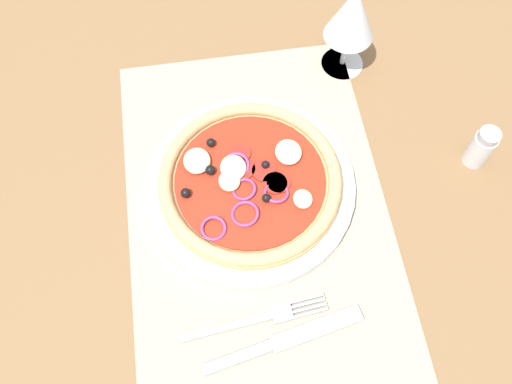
# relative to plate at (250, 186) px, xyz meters

# --- Properties ---
(ground_plane) EXTENTS (1.90, 1.40, 0.02)m
(ground_plane) POSITION_rel_plate_xyz_m (0.03, 0.01, -0.02)
(ground_plane) COLOR olive
(placemat) EXTENTS (0.52, 0.34, 0.00)m
(placemat) POSITION_rel_plate_xyz_m (0.03, 0.01, -0.01)
(placemat) COLOR #A39984
(placemat) RESTS_ON ground_plane
(plate) EXTENTS (0.28, 0.28, 0.01)m
(plate) POSITION_rel_plate_xyz_m (0.00, 0.00, 0.00)
(plate) COLOR white
(plate) RESTS_ON placemat
(pizza) EXTENTS (0.24, 0.24, 0.03)m
(pizza) POSITION_rel_plate_xyz_m (-0.00, -0.00, 0.02)
(pizza) COLOR tan
(pizza) RESTS_ON plate
(fork) EXTENTS (0.03, 0.18, 0.00)m
(fork) POSITION_rel_plate_xyz_m (0.18, -0.01, -0.00)
(fork) COLOR #B2B5BA
(fork) RESTS_ON placemat
(knife) EXTENTS (0.06, 0.20, 0.01)m
(knife) POSITION_rel_plate_xyz_m (0.21, 0.01, -0.00)
(knife) COLOR #B2B5BA
(knife) RESTS_ON placemat
(wine_glass) EXTENTS (0.07, 0.07, 0.15)m
(wine_glass) POSITION_rel_plate_xyz_m (-0.19, 0.17, 0.09)
(wine_glass) COLOR silver
(wine_glass) RESTS_ON ground_plane
(pepper_shaker) EXTENTS (0.03, 0.03, 0.07)m
(pepper_shaker) POSITION_rel_plate_xyz_m (0.00, 0.32, 0.02)
(pepper_shaker) COLOR silver
(pepper_shaker) RESTS_ON ground_plane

